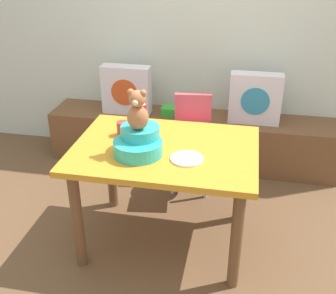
% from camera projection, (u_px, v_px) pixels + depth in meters
% --- Properties ---
extents(ground_plane, '(8.00, 8.00, 0.00)m').
position_uv_depth(ground_plane, '(165.00, 239.00, 2.94)').
color(ground_plane, brown).
extents(back_wall, '(4.40, 0.10, 2.60)m').
position_uv_depth(back_wall, '(198.00, 16.00, 3.60)').
color(back_wall, silver).
rests_on(back_wall, ground_plane).
extents(window_bench, '(2.60, 0.44, 0.46)m').
position_uv_depth(window_bench, '(190.00, 139.00, 3.86)').
color(window_bench, brown).
rests_on(window_bench, ground_plane).
extents(pillow_floral_left, '(0.44, 0.15, 0.44)m').
position_uv_depth(pillow_floral_left, '(126.00, 90.00, 3.73)').
color(pillow_floral_left, silver).
rests_on(pillow_floral_left, window_bench).
extents(pillow_floral_right, '(0.44, 0.15, 0.44)m').
position_uv_depth(pillow_floral_right, '(255.00, 99.00, 3.54)').
color(pillow_floral_right, silver).
rests_on(pillow_floral_right, window_bench).
extents(book_stack, '(0.20, 0.14, 0.08)m').
position_uv_depth(book_stack, '(173.00, 111.00, 3.76)').
color(book_stack, green).
rests_on(book_stack, window_bench).
extents(dining_table, '(1.16, 0.85, 0.74)m').
position_uv_depth(dining_table, '(165.00, 163.00, 2.65)').
color(dining_table, orange).
rests_on(dining_table, ground_plane).
extents(highchair, '(0.36, 0.48, 0.79)m').
position_uv_depth(highchair, '(193.00, 131.00, 3.33)').
color(highchair, '#D84C59').
rests_on(highchair, ground_plane).
extents(infant_seat_teal, '(0.30, 0.33, 0.16)m').
position_uv_depth(infant_seat_teal, '(139.00, 142.00, 2.50)').
color(infant_seat_teal, '#2DB1AE').
rests_on(infant_seat_teal, dining_table).
extents(teddy_bear, '(0.13, 0.12, 0.25)m').
position_uv_depth(teddy_bear, '(138.00, 111.00, 2.40)').
color(teddy_bear, '#B06A41').
rests_on(teddy_bear, infant_seat_teal).
extents(ketchup_bottle, '(0.07, 0.07, 0.18)m').
position_uv_depth(ketchup_bottle, '(142.00, 113.00, 2.87)').
color(ketchup_bottle, red).
rests_on(ketchup_bottle, dining_table).
extents(coffee_mug, '(0.12, 0.08, 0.09)m').
position_uv_depth(coffee_mug, '(123.00, 129.00, 2.73)').
color(coffee_mug, '#9E332D').
rests_on(coffee_mug, dining_table).
extents(dinner_plate_near, '(0.20, 0.20, 0.01)m').
position_uv_depth(dinner_plate_near, '(187.00, 159.00, 2.45)').
color(dinner_plate_near, white).
rests_on(dinner_plate_near, dining_table).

